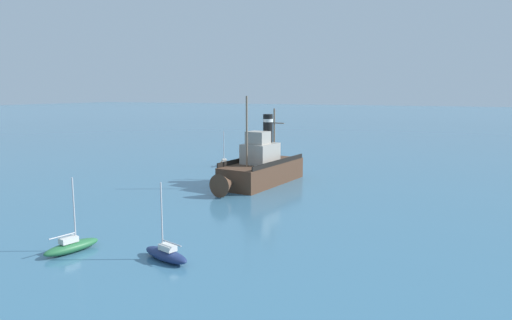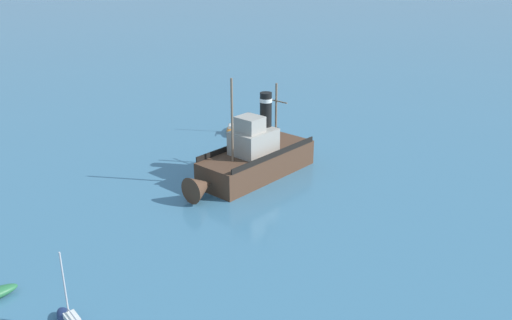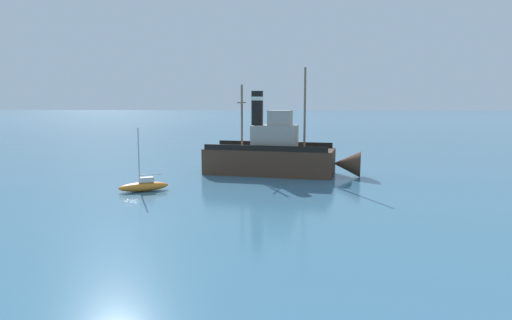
{
  "view_description": "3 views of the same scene",
  "coord_description": "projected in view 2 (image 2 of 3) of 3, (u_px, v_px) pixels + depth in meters",
  "views": [
    {
      "loc": [
        -20.18,
        45.97,
        10.39
      ],
      "look_at": [
        1.17,
        0.35,
        2.77
      ],
      "focal_mm": 32.0,
      "sensor_mm": 36.0,
      "label": 1
    },
    {
      "loc": [
        -26.55,
        38.23,
        20.07
      ],
      "look_at": [
        -1.29,
        2.6,
        2.97
      ],
      "focal_mm": 38.0,
      "sensor_mm": 36.0,
      "label": 2
    },
    {
      "loc": [
        43.23,
        4.38,
        6.83
      ],
      "look_at": [
        2.5,
        -1.5,
        1.53
      ],
      "focal_mm": 32.0,
      "sensor_mm": 36.0,
      "label": 3
    }
  ],
  "objects": [
    {
      "name": "ground_plane",
      "position": [
        261.0,
        178.0,
        50.66
      ],
      "size": [
        600.0,
        600.0,
        0.0
      ],
      "primitive_type": "plane",
      "color": "teal"
    },
    {
      "name": "old_tugboat",
      "position": [
        253.0,
        159.0,
        50.32
      ],
      "size": [
        5.67,
        14.68,
        9.9
      ],
      "color": "#4C3323",
      "rests_on": "ground"
    },
    {
      "name": "sailboat_orange",
      "position": [
        231.0,
        129.0,
        63.01
      ],
      "size": [
        3.04,
        3.76,
        4.9
      ],
      "color": "orange",
      "rests_on": "ground"
    }
  ]
}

